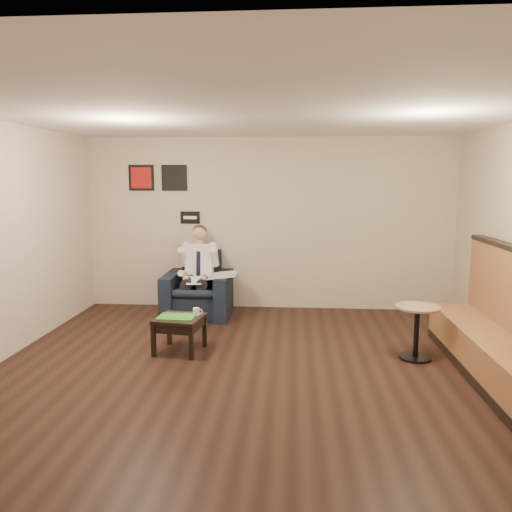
# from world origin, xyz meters

# --- Properties ---
(ground) EXTENTS (6.00, 6.00, 0.00)m
(ground) POSITION_xyz_m (0.00, 0.00, 0.00)
(ground) COLOR black
(ground) RESTS_ON ground
(wall_back) EXTENTS (6.00, 0.02, 2.80)m
(wall_back) POSITION_xyz_m (0.00, 3.00, 1.40)
(wall_back) COLOR beige
(wall_back) RESTS_ON ground
(wall_front) EXTENTS (6.00, 0.02, 2.80)m
(wall_front) POSITION_xyz_m (0.00, -3.00, 1.40)
(wall_front) COLOR beige
(wall_front) RESTS_ON ground
(ceiling) EXTENTS (6.00, 6.00, 0.02)m
(ceiling) POSITION_xyz_m (0.00, 0.00, 2.80)
(ceiling) COLOR white
(ceiling) RESTS_ON wall_back
(seating_sign) EXTENTS (0.32, 0.02, 0.20)m
(seating_sign) POSITION_xyz_m (-1.30, 2.98, 1.50)
(seating_sign) COLOR black
(seating_sign) RESTS_ON wall_back
(art_print_left) EXTENTS (0.42, 0.03, 0.42)m
(art_print_left) POSITION_xyz_m (-2.10, 2.98, 2.15)
(art_print_left) COLOR red
(art_print_left) RESTS_ON wall_back
(art_print_right) EXTENTS (0.42, 0.03, 0.42)m
(art_print_right) POSITION_xyz_m (-1.55, 2.98, 2.15)
(art_print_right) COLOR black
(art_print_right) RESTS_ON wall_back
(armchair) EXTENTS (1.03, 1.03, 0.98)m
(armchair) POSITION_xyz_m (-1.08, 2.42, 0.49)
(armchair) COLOR black
(armchair) RESTS_ON ground
(seated_man) EXTENTS (0.65, 0.97, 1.35)m
(seated_man) POSITION_xyz_m (-1.08, 2.30, 0.67)
(seated_man) COLOR white
(seated_man) RESTS_ON armchair
(lap_papers) EXTENTS (0.25, 0.34, 0.01)m
(lap_papers) POSITION_xyz_m (-1.08, 2.19, 0.60)
(lap_papers) COLOR white
(lap_papers) RESTS_ON seated_man
(newspaper) EXTENTS (0.46, 0.56, 0.01)m
(newspaper) POSITION_xyz_m (-0.67, 2.32, 0.67)
(newspaper) COLOR silver
(newspaper) RESTS_ON armchair
(side_table) EXTENTS (0.62, 0.62, 0.44)m
(side_table) POSITION_xyz_m (-0.98, 0.72, 0.22)
(side_table) COLOR black
(side_table) RESTS_ON ground
(green_folder) EXTENTS (0.45, 0.32, 0.01)m
(green_folder) POSITION_xyz_m (-1.02, 0.71, 0.45)
(green_folder) COLOR green
(green_folder) RESTS_ON side_table
(coffee_mug) EXTENTS (0.09, 0.09, 0.09)m
(coffee_mug) POSITION_xyz_m (-0.79, 0.81, 0.49)
(coffee_mug) COLOR white
(coffee_mug) RESTS_ON side_table
(smartphone) EXTENTS (0.15, 0.11, 0.01)m
(smartphone) POSITION_xyz_m (-0.91, 0.87, 0.45)
(smartphone) COLOR black
(smartphone) RESTS_ON side_table
(banquette) EXTENTS (0.64, 2.68, 1.37)m
(banquette) POSITION_xyz_m (2.59, 0.29, 0.69)
(banquette) COLOR brown
(banquette) RESTS_ON ground
(cafe_table) EXTENTS (0.69, 0.69, 0.65)m
(cafe_table) POSITION_xyz_m (1.88, 0.69, 0.32)
(cafe_table) COLOR #A17A57
(cafe_table) RESTS_ON ground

